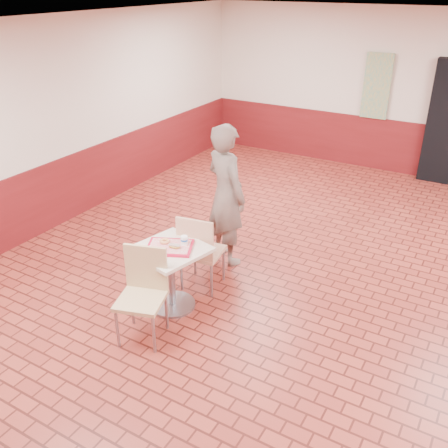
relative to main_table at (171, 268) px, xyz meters
The scene contains 11 objects.
room_shell 1.77m from the main_table, 34.74° to the left, with size 8.01×10.01×3.01m.
wainscot_band 1.48m from the main_table, 34.74° to the left, with size 8.00×10.00×1.00m.
promo_poster 5.91m from the main_table, 83.95° to the left, with size 0.50×0.03×1.20m, color gray.
main_table is the anchor object (origin of this frame).
chair_main_front 0.54m from the main_table, 85.81° to the right, with size 0.58×0.58×1.00m.
chair_main_back 0.48m from the main_table, 79.86° to the left, with size 0.52×0.52×0.99m.
customer 1.32m from the main_table, 90.47° to the left, with size 0.68×0.45×1.87m, color #6F6056.
serving_tray 0.27m from the main_table, 90.00° to the left, with size 0.50×0.39×0.03m.
ring_donut 0.31m from the main_table, 159.24° to the left, with size 0.11×0.11×0.04m, color #E49353.
long_john_donut 0.31m from the main_table, ahead, with size 0.14×0.09×0.04m.
paper_cup 0.37m from the main_table, 44.20° to the left, with size 0.08×0.08×0.10m.
Camera 1 is at (1.72, -4.67, 3.46)m, focal length 40.00 mm.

